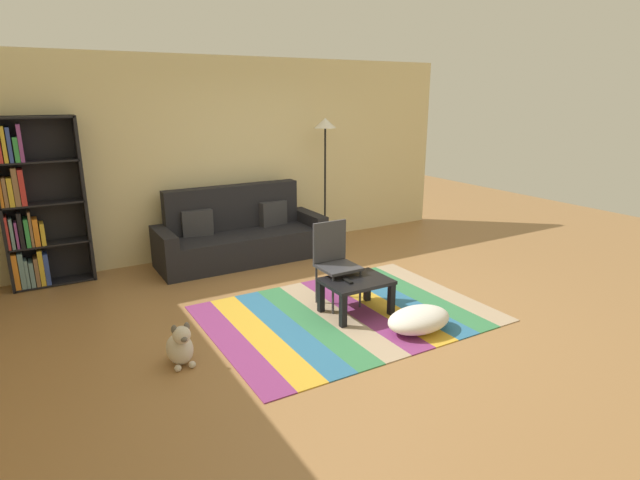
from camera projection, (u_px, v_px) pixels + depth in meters
ground_plane at (338, 305)px, 5.50m from camera, size 14.00×14.00×0.00m
back_wall at (243, 156)px, 7.23m from camera, size 6.80×0.10×2.70m
rug at (347, 314)px, 5.28m from camera, size 2.82×2.05×0.01m
couch at (240, 236)px, 6.93m from camera, size 2.26×0.80×1.00m
bookshelf at (32, 210)px, 5.83m from camera, size 0.90×0.28×1.97m
coffee_table at (356, 286)px, 5.21m from camera, size 0.67×0.50×0.37m
pouf at (419, 320)px, 4.86m from camera, size 0.67×0.43×0.23m
dog at (180, 347)px, 4.27m from camera, size 0.22×0.35×0.40m
standing_lamp at (325, 140)px, 7.33m from camera, size 0.32×0.32×1.87m
tv_remote at (348, 281)px, 5.13m from camera, size 0.05×0.15×0.02m
folding_chair at (334, 256)px, 5.42m from camera, size 0.40×0.40×0.90m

